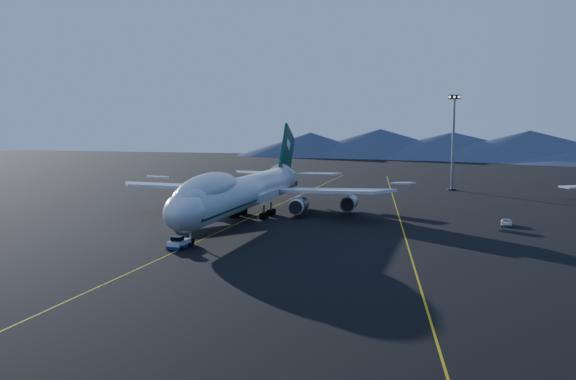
% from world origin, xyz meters
% --- Properties ---
extents(ground, '(500.00, 500.00, 0.00)m').
position_xyz_m(ground, '(0.00, 0.00, 0.00)').
color(ground, black).
rests_on(ground, ground).
extents(taxiway_line_main, '(0.25, 220.00, 0.01)m').
position_xyz_m(taxiway_line_main, '(0.00, 0.00, 0.01)').
color(taxiway_line_main, '#C7A50B').
rests_on(taxiway_line_main, ground).
extents(taxiway_line_side, '(28.08, 198.09, 0.01)m').
position_xyz_m(taxiway_line_side, '(30.00, 10.00, 0.01)').
color(taxiway_line_side, '#C7A50B').
rests_on(taxiway_line_side, ground).
extents(boeing_747, '(59.62, 72.43, 19.37)m').
position_xyz_m(boeing_747, '(0.00, 0.03, 5.81)').
color(boeing_747, silver).
rests_on(boeing_747, ground).
extents(pushback_tug, '(2.70, 4.57, 1.96)m').
position_xyz_m(pushback_tug, '(-0.67, -29.50, 0.62)').
color(pushback_tug, silver).
rests_on(pushback_tug, ground).
extents(service_van, '(2.28, 4.55, 1.24)m').
position_xyz_m(service_van, '(50.49, 6.83, 0.62)').
color(service_van, silver).
rests_on(service_van, ground).
extents(floodlight_mast, '(3.36, 2.52, 27.23)m').
position_xyz_m(floodlight_mast, '(39.32, 68.42, 13.80)').
color(floodlight_mast, black).
rests_on(floodlight_mast, ground).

